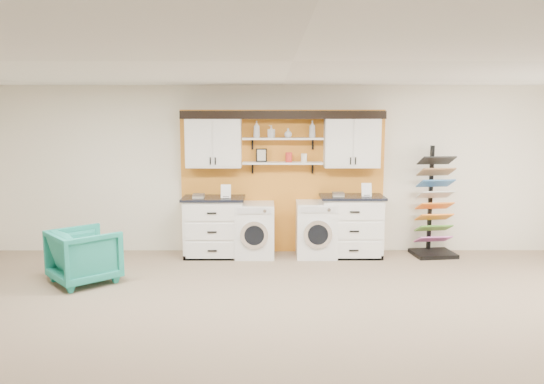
{
  "coord_description": "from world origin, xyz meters",
  "views": [
    {
      "loc": [
        -0.2,
        -4.89,
        2.33
      ],
      "look_at": [
        -0.18,
        2.3,
        1.27
      ],
      "focal_mm": 35.0,
      "sensor_mm": 36.0,
      "label": 1
    }
  ],
  "objects_px": {
    "base_cabinet_right": "(351,226)",
    "washer": "(255,230)",
    "dryer": "(316,229)",
    "sample_rack": "(434,222)",
    "armchair": "(84,256)",
    "base_cabinet_left": "(214,227)"
  },
  "relations": [
    {
      "from": "washer",
      "to": "base_cabinet_left",
      "type": "bearing_deg",
      "value": 179.71
    },
    {
      "from": "base_cabinet_right",
      "to": "washer",
      "type": "distance_m",
      "value": 1.59
    },
    {
      "from": "base_cabinet_left",
      "to": "sample_rack",
      "type": "xyz_separation_m",
      "value": [
        3.63,
        0.04,
        0.07
      ]
    },
    {
      "from": "base_cabinet_left",
      "to": "armchair",
      "type": "bearing_deg",
      "value": -140.32
    },
    {
      "from": "dryer",
      "to": "sample_rack",
      "type": "bearing_deg",
      "value": 1.21
    },
    {
      "from": "base_cabinet_right",
      "to": "base_cabinet_left",
      "type": "bearing_deg",
      "value": 180.0
    },
    {
      "from": "base_cabinet_left",
      "to": "sample_rack",
      "type": "bearing_deg",
      "value": 0.6
    },
    {
      "from": "base_cabinet_right",
      "to": "armchair",
      "type": "distance_m",
      "value": 4.16
    },
    {
      "from": "base_cabinet_right",
      "to": "armchair",
      "type": "xyz_separation_m",
      "value": [
        -3.92,
        -1.38,
        -0.13
      ]
    },
    {
      "from": "base_cabinet_right",
      "to": "sample_rack",
      "type": "xyz_separation_m",
      "value": [
        1.37,
        0.04,
        0.06
      ]
    },
    {
      "from": "washer",
      "to": "sample_rack",
      "type": "height_order",
      "value": "sample_rack"
    },
    {
      "from": "washer",
      "to": "dryer",
      "type": "distance_m",
      "value": 1.01
    },
    {
      "from": "washer",
      "to": "armchair",
      "type": "height_order",
      "value": "washer"
    },
    {
      "from": "dryer",
      "to": "armchair",
      "type": "distance_m",
      "value": 3.61
    },
    {
      "from": "base_cabinet_right",
      "to": "washer",
      "type": "bearing_deg",
      "value": -179.88
    },
    {
      "from": "base_cabinet_left",
      "to": "washer",
      "type": "relative_size",
      "value": 1.14
    },
    {
      "from": "washer",
      "to": "armchair",
      "type": "xyz_separation_m",
      "value": [
        -2.33,
        -1.37,
        -0.06
      ]
    },
    {
      "from": "washer",
      "to": "dryer",
      "type": "bearing_deg",
      "value": 0.0
    },
    {
      "from": "washer",
      "to": "dryer",
      "type": "relative_size",
      "value": 0.98
    },
    {
      "from": "base_cabinet_right",
      "to": "sample_rack",
      "type": "height_order",
      "value": "sample_rack"
    },
    {
      "from": "base_cabinet_left",
      "to": "sample_rack",
      "type": "distance_m",
      "value": 3.63
    },
    {
      "from": "washer",
      "to": "base_cabinet_right",
      "type": "bearing_deg",
      "value": 0.12
    }
  ]
}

